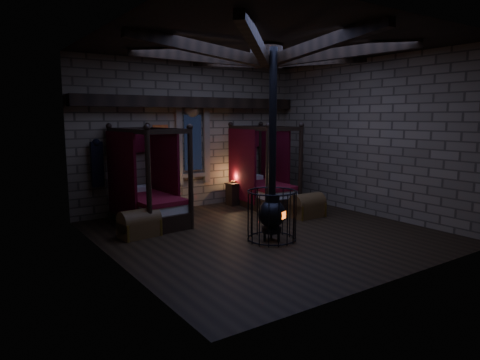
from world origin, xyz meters
TOP-DOWN VIEW (x-y plane):
  - room at (-0.00, 0.09)m, footprint 7.02×7.02m
  - bed_left at (-1.86, 2.39)m, footprint 1.35×2.35m
  - bed_right at (1.76, 2.43)m, footprint 1.42×2.38m
  - trunk_left at (-2.52, 1.31)m, footprint 0.92×0.64m
  - trunk_right at (1.87, 0.59)m, footprint 0.89×0.57m
  - nightstand_left at (-1.00, 3.14)m, footprint 0.46×0.44m
  - nightstand_right at (1.14, 3.02)m, footprint 0.42×0.40m
  - stove at (-0.27, -0.58)m, footprint 1.06×1.06m

SIDE VIEW (x-z plane):
  - trunk_left at x=-2.52m, z-range -0.04..0.60m
  - trunk_right at x=1.87m, z-range -0.04..0.61m
  - nightstand_right at x=1.14m, z-range -0.02..0.71m
  - nightstand_left at x=-1.00m, z-range -0.07..0.80m
  - bed_left at x=-1.86m, z-range -0.60..1.77m
  - bed_right at x=1.76m, z-range -0.60..1.77m
  - stove at x=-0.27m, z-range -1.38..2.67m
  - room at x=0.00m, z-range 1.60..5.89m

